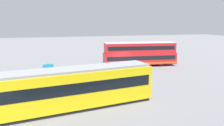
# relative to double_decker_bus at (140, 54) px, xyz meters

# --- Properties ---
(ground_plane) EXTENTS (160.00, 160.00, 0.00)m
(ground_plane) POSITION_rel_double_decker_bus_xyz_m (3.56, 2.11, -1.95)
(ground_plane) COLOR slate
(double_decker_bus) EXTENTS (11.94, 4.02, 3.81)m
(double_decker_bus) POSITION_rel_double_decker_bus_xyz_m (0.00, 0.00, 0.00)
(double_decker_bus) COLOR red
(double_decker_bus) RESTS_ON ground
(tram_yellow) EXTENTS (15.32, 4.74, 3.35)m
(tram_yellow) POSITION_rel_double_decker_bus_xyz_m (13.56, 15.44, -0.21)
(tram_yellow) COLOR yellow
(tram_yellow) RESTS_ON ground
(pedestrian_near_railing) EXTENTS (0.43, 0.43, 1.59)m
(pedestrian_near_railing) POSITION_rel_double_decker_bus_xyz_m (7.76, 6.86, -1.04)
(pedestrian_near_railing) COLOR #33384C
(pedestrian_near_railing) RESTS_ON ground
(pedestrian_crossing) EXTENTS (0.36, 0.32, 1.77)m
(pedestrian_crossing) POSITION_rel_double_decker_bus_xyz_m (2.57, 8.50, -0.92)
(pedestrian_crossing) COLOR #4C3F2D
(pedestrian_crossing) RESTS_ON ground
(pedestrian_railing) EXTENTS (7.37, 0.93, 1.08)m
(pedestrian_railing) POSITION_rel_double_decker_bus_xyz_m (9.21, 8.53, -1.21)
(pedestrian_railing) COLOR gray
(pedestrian_railing) RESTS_ON ground
(info_sign) EXTENTS (1.15, 0.13, 2.54)m
(info_sign) POSITION_rel_double_decker_bus_xyz_m (14.52, 7.82, -0.18)
(info_sign) COLOR slate
(info_sign) RESTS_ON ground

